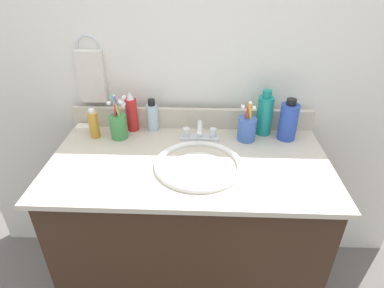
{
  "coord_description": "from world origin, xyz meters",
  "views": [
    {
      "loc": [
        0.05,
        -1.0,
        1.45
      ],
      "look_at": [
        0.01,
        0.0,
        0.85
      ],
      "focal_mm": 30.01,
      "sensor_mm": 36.0,
      "label": 1
    }
  ],
  "objects_px": {
    "cup_blue_plastic": "(247,128)",
    "bottle_spray_red": "(132,113)",
    "bottle_shampoo_blue": "(288,121)",
    "bottle_gel_clear": "(152,116)",
    "bottle_oil_amber": "(94,124)",
    "cup_green": "(119,125)",
    "soap_bar": "(84,128)",
    "hand_towel": "(91,77)",
    "faucet": "(200,133)",
    "bottle_mouthwash_teal": "(265,114)"
  },
  "relations": [
    {
      "from": "cup_blue_plastic",
      "to": "bottle_spray_red",
      "type": "bearing_deg",
      "value": 172.03
    },
    {
      "from": "bottle_shampoo_blue",
      "to": "cup_blue_plastic",
      "type": "relative_size",
      "value": 1.08
    },
    {
      "from": "bottle_gel_clear",
      "to": "bottle_spray_red",
      "type": "distance_m",
      "value": 0.09
    },
    {
      "from": "bottle_oil_amber",
      "to": "bottle_shampoo_blue",
      "type": "bearing_deg",
      "value": 1.22
    },
    {
      "from": "bottle_spray_red",
      "to": "cup_green",
      "type": "bearing_deg",
      "value": -120.46
    },
    {
      "from": "bottle_oil_amber",
      "to": "soap_bar",
      "type": "bearing_deg",
      "value": 141.69
    },
    {
      "from": "cup_green",
      "to": "soap_bar",
      "type": "bearing_deg",
      "value": 162.21
    },
    {
      "from": "hand_towel",
      "to": "bottle_shampoo_blue",
      "type": "xyz_separation_m",
      "value": [
        0.82,
        -0.1,
        -0.14
      ]
    },
    {
      "from": "hand_towel",
      "to": "faucet",
      "type": "height_order",
      "value": "hand_towel"
    },
    {
      "from": "bottle_oil_amber",
      "to": "soap_bar",
      "type": "relative_size",
      "value": 1.97
    },
    {
      "from": "soap_bar",
      "to": "hand_towel",
      "type": "bearing_deg",
      "value": 58.64
    },
    {
      "from": "bottle_spray_red",
      "to": "bottle_oil_amber",
      "type": "relative_size",
      "value": 1.42
    },
    {
      "from": "hand_towel",
      "to": "bottle_mouthwash_teal",
      "type": "height_order",
      "value": "hand_towel"
    },
    {
      "from": "faucet",
      "to": "bottle_shampoo_blue",
      "type": "height_order",
      "value": "bottle_shampoo_blue"
    },
    {
      "from": "hand_towel",
      "to": "bottle_mouthwash_teal",
      "type": "distance_m",
      "value": 0.74
    },
    {
      "from": "faucet",
      "to": "cup_blue_plastic",
      "type": "bearing_deg",
      "value": 2.16
    },
    {
      "from": "cup_green",
      "to": "soap_bar",
      "type": "relative_size",
      "value": 2.98
    },
    {
      "from": "faucet",
      "to": "bottle_spray_red",
      "type": "bearing_deg",
      "value": 165.59
    },
    {
      "from": "hand_towel",
      "to": "bottle_mouthwash_teal",
      "type": "bearing_deg",
      "value": -4.83
    },
    {
      "from": "bottle_spray_red",
      "to": "soap_bar",
      "type": "bearing_deg",
      "value": -175.37
    },
    {
      "from": "faucet",
      "to": "bottle_oil_amber",
      "type": "height_order",
      "value": "bottle_oil_amber"
    },
    {
      "from": "bottle_mouthwash_teal",
      "to": "faucet",
      "type": "bearing_deg",
      "value": -166.06
    },
    {
      "from": "bottle_shampoo_blue",
      "to": "bottle_oil_amber",
      "type": "relative_size",
      "value": 1.4
    },
    {
      "from": "cup_blue_plastic",
      "to": "soap_bar",
      "type": "xyz_separation_m",
      "value": [
        -0.7,
        0.05,
        -0.04
      ]
    },
    {
      "from": "bottle_oil_amber",
      "to": "soap_bar",
      "type": "xyz_separation_m",
      "value": [
        -0.06,
        0.05,
        -0.05
      ]
    },
    {
      "from": "cup_blue_plastic",
      "to": "soap_bar",
      "type": "bearing_deg",
      "value": 175.82
    },
    {
      "from": "bottle_gel_clear",
      "to": "cup_blue_plastic",
      "type": "distance_m",
      "value": 0.41
    },
    {
      "from": "bottle_gel_clear",
      "to": "cup_green",
      "type": "distance_m",
      "value": 0.15
    },
    {
      "from": "faucet",
      "to": "bottle_oil_amber",
      "type": "xyz_separation_m",
      "value": [
        -0.44,
        0.01,
        0.03
      ]
    },
    {
      "from": "bottle_shampoo_blue",
      "to": "bottle_mouthwash_teal",
      "type": "distance_m",
      "value": 0.1
    },
    {
      "from": "bottle_shampoo_blue",
      "to": "bottle_oil_amber",
      "type": "height_order",
      "value": "bottle_shampoo_blue"
    },
    {
      "from": "hand_towel",
      "to": "cup_green",
      "type": "relative_size",
      "value": 1.15
    },
    {
      "from": "bottle_gel_clear",
      "to": "soap_bar",
      "type": "relative_size",
      "value": 2.2
    },
    {
      "from": "hand_towel",
      "to": "bottle_oil_amber",
      "type": "bearing_deg",
      "value": -80.01
    },
    {
      "from": "hand_towel",
      "to": "faucet",
      "type": "xyz_separation_m",
      "value": [
        0.46,
        -0.13,
        -0.19
      ]
    },
    {
      "from": "bottle_spray_red",
      "to": "soap_bar",
      "type": "relative_size",
      "value": 2.79
    },
    {
      "from": "bottle_shampoo_blue",
      "to": "cup_blue_plastic",
      "type": "bearing_deg",
      "value": -174.18
    },
    {
      "from": "bottle_shampoo_blue",
      "to": "cup_green",
      "type": "bearing_deg",
      "value": -178.32
    },
    {
      "from": "hand_towel",
      "to": "bottle_oil_amber",
      "type": "relative_size",
      "value": 1.75
    },
    {
      "from": "hand_towel",
      "to": "soap_bar",
      "type": "bearing_deg",
      "value": -121.36
    },
    {
      "from": "hand_towel",
      "to": "bottle_shampoo_blue",
      "type": "distance_m",
      "value": 0.84
    },
    {
      "from": "bottle_gel_clear",
      "to": "bottle_mouthwash_teal",
      "type": "bearing_deg",
      "value": -1.67
    },
    {
      "from": "faucet",
      "to": "bottle_mouthwash_teal",
      "type": "distance_m",
      "value": 0.28
    },
    {
      "from": "bottle_gel_clear",
      "to": "bottle_oil_amber",
      "type": "relative_size",
      "value": 1.12
    },
    {
      "from": "hand_towel",
      "to": "bottle_mouthwash_teal",
      "type": "relative_size",
      "value": 1.13
    },
    {
      "from": "hand_towel",
      "to": "bottle_shampoo_blue",
      "type": "height_order",
      "value": "hand_towel"
    },
    {
      "from": "bottle_spray_red",
      "to": "bottle_shampoo_blue",
      "type": "bearing_deg",
      "value": -4.46
    },
    {
      "from": "bottle_shampoo_blue",
      "to": "cup_green",
      "type": "xyz_separation_m",
      "value": [
        -0.69,
        -0.02,
        -0.02
      ]
    },
    {
      "from": "cup_blue_plastic",
      "to": "soap_bar",
      "type": "relative_size",
      "value": 2.55
    },
    {
      "from": "bottle_spray_red",
      "to": "cup_green",
      "type": "xyz_separation_m",
      "value": [
        -0.04,
        -0.07,
        -0.02
      ]
    }
  ]
}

